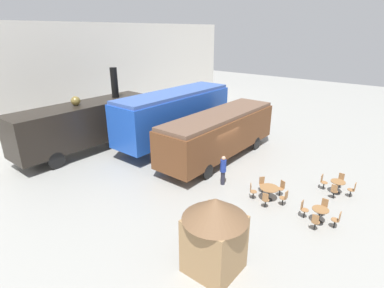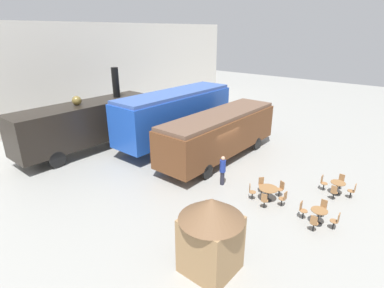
% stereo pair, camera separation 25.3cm
% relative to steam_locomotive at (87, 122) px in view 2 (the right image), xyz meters
% --- Properties ---
extents(ground_plane, '(80.00, 80.00, 0.00)m').
position_rel_steam_locomotive_xyz_m(ground_plane, '(3.84, -8.81, -2.11)').
color(ground_plane, gray).
extents(backdrop_wall, '(44.00, 0.15, 9.00)m').
position_rel_steam_locomotive_xyz_m(backdrop_wall, '(3.84, 7.07, 2.39)').
color(backdrop_wall, silver).
rests_on(backdrop_wall, ground_plane).
extents(steam_locomotive, '(10.28, 2.63, 5.72)m').
position_rel_steam_locomotive_xyz_m(steam_locomotive, '(0.00, 0.00, 0.00)').
color(steam_locomotive, black).
rests_on(steam_locomotive, ground_plane).
extents(streamlined_locomotive, '(12.17, 2.83, 4.07)m').
position_rel_steam_locomotive_xyz_m(streamlined_locomotive, '(5.83, -4.08, 0.31)').
color(streamlined_locomotive, blue).
rests_on(streamlined_locomotive, ground_plane).
extents(passenger_coach_wooden, '(10.17, 2.75, 3.18)m').
position_rel_steam_locomotive_xyz_m(passenger_coach_wooden, '(4.87, -8.25, -0.24)').
color(passenger_coach_wooden, brown).
rests_on(passenger_coach_wooden, ground_plane).
extents(cafe_table_near, '(0.75, 0.75, 0.71)m').
position_rel_steam_locomotive_xyz_m(cafe_table_near, '(4.83, -16.01, -1.58)').
color(cafe_table_near, black).
rests_on(cafe_table_near, ground_plane).
extents(cafe_table_mid, '(0.73, 0.73, 0.74)m').
position_rel_steam_locomotive_xyz_m(cafe_table_mid, '(1.47, -16.12, -1.57)').
color(cafe_table_mid, black).
rests_on(cafe_table_mid, ground_plane).
extents(cafe_table_far, '(0.98, 0.98, 0.72)m').
position_rel_steam_locomotive_xyz_m(cafe_table_far, '(1.87, -13.43, -1.51)').
color(cafe_table_far, black).
rests_on(cafe_table_far, ground_plane).
extents(cafe_chair_0, '(0.36, 0.36, 0.87)m').
position_rel_steam_locomotive_xyz_m(cafe_chair_0, '(4.81, -15.26, -1.60)').
color(cafe_chair_0, black).
rests_on(cafe_chair_0, ground_plane).
extents(cafe_chair_1, '(0.36, 0.36, 0.87)m').
position_rel_steam_locomotive_xyz_m(cafe_chair_1, '(4.08, -16.04, -1.60)').
color(cafe_chair_1, black).
rests_on(cafe_chair_1, ground_plane).
extents(cafe_chair_2, '(0.36, 0.36, 0.87)m').
position_rel_steam_locomotive_xyz_m(cafe_chair_2, '(4.86, -16.76, -1.60)').
color(cafe_chair_2, black).
rests_on(cafe_chair_2, ground_plane).
extents(cafe_chair_3, '(0.36, 0.36, 0.87)m').
position_rel_steam_locomotive_xyz_m(cafe_chair_3, '(5.58, -15.98, -1.60)').
color(cafe_chair_3, black).
rests_on(cafe_chair_3, ground_plane).
extents(cafe_chair_4, '(0.36, 0.36, 0.87)m').
position_rel_steam_locomotive_xyz_m(cafe_chair_4, '(1.44, -15.38, -1.60)').
color(cafe_chair_4, black).
rests_on(cafe_chair_4, ground_plane).
extents(cafe_chair_5, '(0.36, 0.36, 0.87)m').
position_rel_steam_locomotive_xyz_m(cafe_chair_5, '(0.74, -16.16, -1.60)').
color(cafe_chair_5, black).
rests_on(cafe_chair_5, ground_plane).
extents(cafe_chair_6, '(0.36, 0.36, 0.87)m').
position_rel_steam_locomotive_xyz_m(cafe_chair_6, '(1.51, -16.86, -1.60)').
color(cafe_chair_6, black).
rests_on(cafe_chair_6, ground_plane).
extents(cafe_chair_7, '(0.36, 0.36, 0.87)m').
position_rel_steam_locomotive_xyz_m(cafe_chair_7, '(2.21, -16.08, -1.60)').
color(cafe_chair_7, black).
rests_on(cafe_chair_7, ground_plane).
extents(cafe_chair_8, '(0.40, 0.41, 0.87)m').
position_rel_steam_locomotive_xyz_m(cafe_chair_8, '(2.43, -12.77, -1.60)').
color(cafe_chair_8, black).
rests_on(cafe_chair_8, ground_plane).
extents(cafe_chair_9, '(0.39, 0.40, 0.87)m').
position_rel_steam_locomotive_xyz_m(cafe_chair_9, '(1.41, -12.70, -1.60)').
color(cafe_chair_9, black).
rests_on(cafe_chair_9, ground_plane).
extents(cafe_chair_10, '(0.38, 0.36, 0.87)m').
position_rel_steam_locomotive_xyz_m(cafe_chair_10, '(1.03, -13.64, -1.60)').
color(cafe_chair_10, black).
rests_on(cafe_chair_10, ground_plane).
extents(cafe_chair_11, '(0.36, 0.36, 0.87)m').
position_rel_steam_locomotive_xyz_m(cafe_chair_11, '(1.81, -14.30, -1.60)').
color(cafe_chair_11, black).
rests_on(cafe_chair_11, ground_plane).
extents(cafe_chair_12, '(0.39, 0.38, 0.87)m').
position_rel_steam_locomotive_xyz_m(cafe_chair_12, '(2.67, -13.76, -1.60)').
color(cafe_chair_12, black).
rests_on(cafe_chair_12, ground_plane).
extents(visitor_person, '(0.34, 0.34, 1.75)m').
position_rel_steam_locomotive_xyz_m(visitor_person, '(1.80, -10.63, -1.15)').
color(visitor_person, '#262633').
rests_on(visitor_person, ground_plane).
extents(ticket_kiosk, '(2.34, 2.34, 3.00)m').
position_rel_steam_locomotive_xyz_m(ticket_kiosk, '(-3.88, -13.97, -0.44)').
color(ticket_kiosk, '#99754C').
rests_on(ticket_kiosk, ground_plane).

